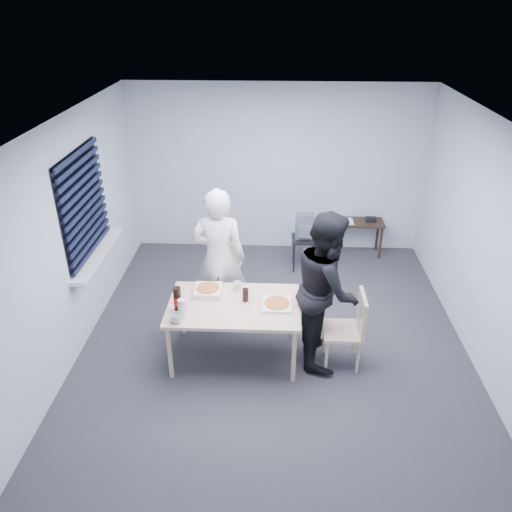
{
  "coord_description": "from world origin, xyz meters",
  "views": [
    {
      "loc": [
        -0.0,
        -4.87,
        3.71
      ],
      "look_at": [
        -0.22,
        0.1,
        1.07
      ],
      "focal_mm": 35.0,
      "sensor_mm": 36.0,
      "label": 1
    }
  ],
  "objects_px": {
    "side_table": "(356,226)",
    "mug_b": "(238,286)",
    "chair_right": "(351,325)",
    "person_white": "(219,258)",
    "backpack": "(305,227)",
    "mug_a": "(176,318)",
    "stool": "(304,245)",
    "soda_bottle": "(178,299)",
    "dining_table": "(234,309)",
    "person_black": "(327,289)",
    "chair_far": "(224,273)"
  },
  "relations": [
    {
      "from": "mug_a",
      "to": "mug_b",
      "type": "distance_m",
      "value": 0.88
    },
    {
      "from": "chair_right",
      "to": "mug_a",
      "type": "height_order",
      "value": "chair_right"
    },
    {
      "from": "dining_table",
      "to": "person_white",
      "type": "relative_size",
      "value": 0.81
    },
    {
      "from": "side_table",
      "to": "mug_b",
      "type": "distance_m",
      "value": 2.86
    },
    {
      "from": "person_black",
      "to": "backpack",
      "type": "bearing_deg",
      "value": 3.94
    },
    {
      "from": "mug_a",
      "to": "mug_b",
      "type": "xyz_separation_m",
      "value": [
        0.58,
        0.66,
        -0.0
      ]
    },
    {
      "from": "person_white",
      "to": "mug_a",
      "type": "xyz_separation_m",
      "value": [
        -0.33,
        -1.06,
        -0.14
      ]
    },
    {
      "from": "stool",
      "to": "backpack",
      "type": "relative_size",
      "value": 1.33
    },
    {
      "from": "chair_far",
      "to": "person_black",
      "type": "height_order",
      "value": "person_black"
    },
    {
      "from": "stool",
      "to": "mug_a",
      "type": "distance_m",
      "value": 2.86
    },
    {
      "from": "dining_table",
      "to": "stool",
      "type": "bearing_deg",
      "value": 67.7
    },
    {
      "from": "person_white",
      "to": "mug_b",
      "type": "relative_size",
      "value": 17.7
    },
    {
      "from": "chair_far",
      "to": "side_table",
      "type": "relative_size",
      "value": 1.06
    },
    {
      "from": "mug_a",
      "to": "soda_bottle",
      "type": "bearing_deg",
      "value": 95.28
    },
    {
      "from": "dining_table",
      "to": "side_table",
      "type": "relative_size",
      "value": 1.7
    },
    {
      "from": "person_black",
      "to": "chair_right",
      "type": "bearing_deg",
      "value": -116.08
    },
    {
      "from": "chair_right",
      "to": "person_black",
      "type": "xyz_separation_m",
      "value": [
        -0.27,
        0.13,
        0.37
      ]
    },
    {
      "from": "backpack",
      "to": "mug_b",
      "type": "height_order",
      "value": "backpack"
    },
    {
      "from": "chair_far",
      "to": "stool",
      "type": "height_order",
      "value": "chair_far"
    },
    {
      "from": "chair_far",
      "to": "soda_bottle",
      "type": "bearing_deg",
      "value": -107.89
    },
    {
      "from": "side_table",
      "to": "mug_b",
      "type": "xyz_separation_m",
      "value": [
        -1.67,
        -2.3,
        0.26
      ]
    },
    {
      "from": "chair_far",
      "to": "backpack",
      "type": "distance_m",
      "value": 1.55
    },
    {
      "from": "chair_right",
      "to": "person_white",
      "type": "bearing_deg",
      "value": 152.9
    },
    {
      "from": "stool",
      "to": "soda_bottle",
      "type": "xyz_separation_m",
      "value": [
        -1.44,
        -2.24,
        0.44
      ]
    },
    {
      "from": "backpack",
      "to": "mug_a",
      "type": "distance_m",
      "value": 2.83
    },
    {
      "from": "dining_table",
      "to": "person_black",
      "type": "height_order",
      "value": "person_black"
    },
    {
      "from": "stool",
      "to": "person_white",
      "type": "bearing_deg",
      "value": -128.08
    },
    {
      "from": "person_black",
      "to": "mug_a",
      "type": "distance_m",
      "value": 1.62
    },
    {
      "from": "dining_table",
      "to": "person_black",
      "type": "relative_size",
      "value": 0.81
    },
    {
      "from": "person_black",
      "to": "side_table",
      "type": "xyz_separation_m",
      "value": [
        0.69,
        2.55,
        -0.4
      ]
    },
    {
      "from": "person_black",
      "to": "dining_table",
      "type": "bearing_deg",
      "value": 93.61
    },
    {
      "from": "dining_table",
      "to": "person_white",
      "type": "distance_m",
      "value": 0.78
    },
    {
      "from": "stool",
      "to": "person_black",
      "type": "bearing_deg",
      "value": -86.09
    },
    {
      "from": "chair_far",
      "to": "person_white",
      "type": "bearing_deg",
      "value": -93.23
    },
    {
      "from": "person_white",
      "to": "mug_a",
      "type": "distance_m",
      "value": 1.11
    },
    {
      "from": "chair_far",
      "to": "mug_b",
      "type": "bearing_deg",
      "value": -70.95
    },
    {
      "from": "chair_right",
      "to": "stool",
      "type": "distance_m",
      "value": 2.21
    },
    {
      "from": "dining_table",
      "to": "chair_right",
      "type": "distance_m",
      "value": 1.28
    },
    {
      "from": "dining_table",
      "to": "mug_a",
      "type": "xyz_separation_m",
      "value": [
        -0.56,
        -0.35,
        0.11
      ]
    },
    {
      "from": "backpack",
      "to": "person_black",
      "type": "bearing_deg",
      "value": -86.11
    },
    {
      "from": "chair_far",
      "to": "backpack",
      "type": "xyz_separation_m",
      "value": [
        1.08,
        1.1,
        0.18
      ]
    },
    {
      "from": "person_white",
      "to": "backpack",
      "type": "height_order",
      "value": "person_white"
    },
    {
      "from": "mug_b",
      "to": "chair_right",
      "type": "bearing_deg",
      "value": -16.87
    },
    {
      "from": "chair_far",
      "to": "soda_bottle",
      "type": "relative_size",
      "value": 3.19
    },
    {
      "from": "chair_right",
      "to": "backpack",
      "type": "height_order",
      "value": "chair_right"
    },
    {
      "from": "person_white",
      "to": "side_table",
      "type": "height_order",
      "value": "person_white"
    },
    {
      "from": "soda_bottle",
      "to": "backpack",
      "type": "bearing_deg",
      "value": 57.03
    },
    {
      "from": "dining_table",
      "to": "mug_b",
      "type": "height_order",
      "value": "mug_b"
    },
    {
      "from": "dining_table",
      "to": "chair_right",
      "type": "bearing_deg",
      "value": -3.21
    },
    {
      "from": "side_table",
      "to": "backpack",
      "type": "distance_m",
      "value": 1.0
    }
  ]
}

